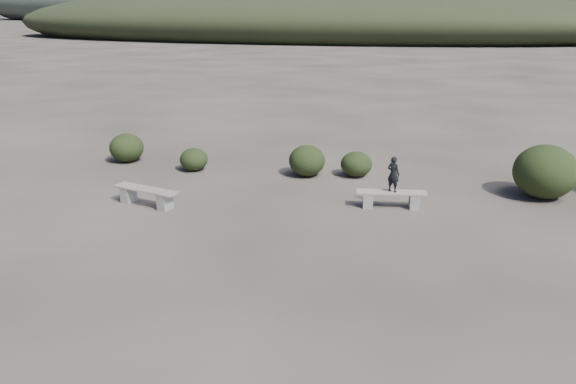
% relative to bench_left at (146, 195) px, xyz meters
% --- Properties ---
extents(ground, '(1200.00, 1200.00, 0.00)m').
position_rel_bench_left_xyz_m(ground, '(4.57, -4.41, -0.30)').
color(ground, '#2E2924').
rests_on(ground, ground).
extents(bench_left, '(2.05, 0.83, 0.50)m').
position_rel_bench_left_xyz_m(bench_left, '(0.00, 0.00, 0.00)').
color(bench_left, slate).
rests_on(bench_left, ground).
extents(bench_right, '(1.95, 0.77, 0.48)m').
position_rel_bench_left_xyz_m(bench_right, '(6.57, 1.77, -0.01)').
color(bench_right, slate).
rests_on(bench_right, ground).
extents(seated_person, '(0.43, 0.36, 0.99)m').
position_rel_bench_left_xyz_m(seated_person, '(6.58, 1.77, 0.67)').
color(seated_person, black).
rests_on(seated_person, bench_right).
extents(shrub_a, '(0.94, 0.94, 0.77)m').
position_rel_bench_left_xyz_m(shrub_a, '(-0.29, 3.64, 0.08)').
color(shrub_a, black).
rests_on(shrub_a, ground).
extents(shrub_b, '(1.19, 1.19, 1.02)m').
position_rel_bench_left_xyz_m(shrub_b, '(3.54, 4.11, 0.21)').
color(shrub_b, black).
rests_on(shrub_b, ground).
extents(shrub_c, '(1.03, 1.03, 0.82)m').
position_rel_bench_left_xyz_m(shrub_c, '(5.11, 4.52, 0.11)').
color(shrub_c, black).
rests_on(shrub_c, ground).
extents(shrub_d, '(1.79, 1.79, 1.56)m').
position_rel_bench_left_xyz_m(shrub_d, '(10.68, 3.92, 0.48)').
color(shrub_d, black).
rests_on(shrub_d, ground).
extents(shrub_f, '(1.20, 1.20, 1.02)m').
position_rel_bench_left_xyz_m(shrub_f, '(-3.10, 4.01, 0.20)').
color(shrub_f, black).
rests_on(shrub_f, ground).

